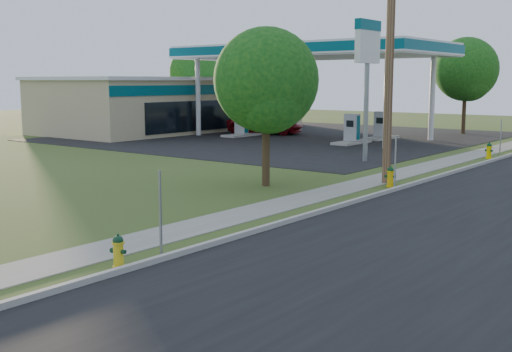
# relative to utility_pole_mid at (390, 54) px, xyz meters

# --- Properties ---
(road) EXTENTS (8.00, 120.00, 0.02)m
(road) POSITION_rel_utility_pole_mid_xyz_m (5.10, -7.00, -4.94)
(road) COLOR black
(road) RESTS_ON ground
(curb) EXTENTS (0.15, 120.00, 0.15)m
(curb) POSITION_rel_utility_pole_mid_xyz_m (1.10, -7.00, -4.88)
(curb) COLOR #AAA79C
(curb) RESTS_ON ground
(sidewalk) EXTENTS (1.50, 120.00, 0.03)m
(sidewalk) POSITION_rel_utility_pole_mid_xyz_m (-0.65, -7.00, -4.94)
(sidewalk) COLOR gray
(sidewalk) RESTS_ON ground
(forecourt) EXTENTS (26.00, 28.00, 0.02)m
(forecourt) POSITION_rel_utility_pole_mid_xyz_m (-15.40, 15.00, -4.94)
(forecourt) COLOR black
(forecourt) RESTS_ON ground
(utility_pole_mid) EXTENTS (1.40, 0.32, 9.80)m
(utility_pole_mid) POSITION_rel_utility_pole_mid_xyz_m (0.00, 0.00, 0.00)
(utility_pole_mid) COLOR brown
(utility_pole_mid) RESTS_ON ground
(sign_post_near) EXTENTS (0.05, 0.04, 2.00)m
(sign_post_near) POSITION_rel_utility_pole_mid_xyz_m (0.85, -12.80, -3.95)
(sign_post_near) COLOR gray
(sign_post_near) RESTS_ON ground
(sign_post_mid) EXTENTS (0.05, 0.04, 2.00)m
(sign_post_mid) POSITION_rel_utility_pole_mid_xyz_m (0.85, -1.00, -3.95)
(sign_post_mid) COLOR gray
(sign_post_mid) RESTS_ON ground
(sign_post_far) EXTENTS (0.05, 0.04, 2.00)m
(sign_post_far) POSITION_rel_utility_pole_mid_xyz_m (0.85, 11.20, -3.95)
(sign_post_far) COLOR gray
(sign_post_far) RESTS_ON ground
(gas_canopy) EXTENTS (18.18, 9.18, 6.40)m
(gas_canopy) POSITION_rel_utility_pole_mid_xyz_m (-13.40, 15.00, 0.94)
(gas_canopy) COLOR silver
(gas_canopy) RESTS_ON ground
(fuel_pump_nw) EXTENTS (1.20, 3.20, 1.90)m
(fuel_pump_nw) POSITION_rel_utility_pole_mid_xyz_m (-17.90, 13.00, -4.23)
(fuel_pump_nw) COLOR #AAA79C
(fuel_pump_nw) RESTS_ON ground
(fuel_pump_ne) EXTENTS (1.20, 3.20, 1.90)m
(fuel_pump_ne) POSITION_rel_utility_pole_mid_xyz_m (-8.90, 13.00, -4.23)
(fuel_pump_ne) COLOR #AAA79C
(fuel_pump_ne) RESTS_ON ground
(fuel_pump_sw) EXTENTS (1.20, 3.20, 1.90)m
(fuel_pump_sw) POSITION_rel_utility_pole_mid_xyz_m (-17.90, 17.00, -4.23)
(fuel_pump_sw) COLOR #AAA79C
(fuel_pump_sw) RESTS_ON ground
(fuel_pump_se) EXTENTS (1.20, 3.20, 1.90)m
(fuel_pump_se) POSITION_rel_utility_pole_mid_xyz_m (-8.90, 17.00, -4.23)
(fuel_pump_se) COLOR #AAA79C
(fuel_pump_se) RESTS_ON ground
(convenience_store) EXTENTS (10.40, 22.40, 4.25)m
(convenience_store) POSITION_rel_utility_pole_mid_xyz_m (-26.38, 15.00, -2.82)
(convenience_store) COLOR tan
(convenience_store) RESTS_ON ground
(price_pylon) EXTENTS (0.34, 2.04, 6.85)m
(price_pylon) POSITION_rel_utility_pole_mid_xyz_m (-3.90, 5.50, 0.48)
(price_pylon) COLOR gray
(price_pylon) RESTS_ON ground
(tree_verge) EXTENTS (3.93, 3.93, 5.95)m
(tree_verge) POSITION_rel_utility_pole_mid_xyz_m (-3.25, -3.41, -1.12)
(tree_verge) COLOR #3A2717
(tree_verge) RESTS_ON ground
(tree_lot) EXTENTS (4.74, 4.74, 7.18)m
(tree_lot) POSITION_rel_utility_pole_mid_xyz_m (-6.12, 25.05, -0.33)
(tree_lot) COLOR #3A2717
(tree_lot) RESTS_ON ground
(tree_back) EXTENTS (4.77, 4.77, 7.23)m
(tree_back) POSITION_rel_utility_pole_mid_xyz_m (-32.40, 23.49, -0.30)
(tree_back) COLOR #3A2717
(tree_back) RESTS_ON ground
(hydrant_near) EXTENTS (0.39, 0.35, 0.76)m
(hydrant_near) POSITION_rel_utility_pole_mid_xyz_m (0.74, -13.94, -4.58)
(hydrant_near) COLOR yellow
(hydrant_near) RESTS_ON ground
(hydrant_mid) EXTENTS (0.42, 0.37, 0.81)m
(hydrant_mid) POSITION_rel_utility_pole_mid_xyz_m (0.54, -0.73, -4.56)
(hydrant_mid) COLOR yellow
(hydrant_mid) RESTS_ON ground
(hydrant_far) EXTENTS (0.43, 0.39, 0.84)m
(hydrant_far) POSITION_rel_utility_pole_mid_xyz_m (0.51, 10.51, -4.54)
(hydrant_far) COLOR #F4D201
(hydrant_far) RESTS_ON ground
(car_red) EXTENTS (6.24, 4.69, 1.57)m
(car_red) POSITION_rel_utility_pole_mid_xyz_m (-17.81, 15.74, -4.17)
(car_red) COLOR maroon
(car_red) RESTS_ON ground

